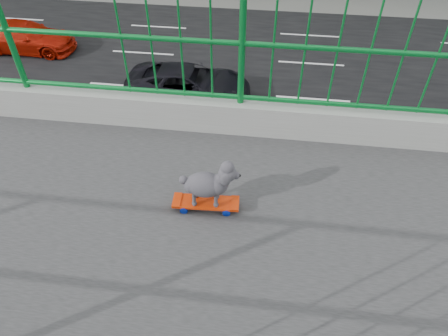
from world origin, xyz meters
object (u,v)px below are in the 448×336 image
car_2 (189,84)px  car_5 (8,187)px  car_1 (398,149)px  poodle (208,183)px  skateboard (206,203)px  car_6 (18,120)px  car_3 (25,37)px

car_2 → car_5: size_ratio=1.16×
car_5 → car_1: bearing=105.3°
poodle → car_1: poodle is taller
skateboard → car_6: size_ratio=0.10×
poodle → car_6: 13.85m
skateboard → car_5: size_ratio=0.12×
skateboard → car_6: bearing=-139.5°
car_3 → car_6: size_ratio=0.91×
skateboard → car_5: bearing=-131.7°
car_2 → car_5: car_5 is taller
skateboard → poodle: poodle is taller
car_5 → poodle: bearing=51.5°
car_2 → car_3: size_ratio=1.06×
car_5 → car_6: size_ratio=0.84×
poodle → car_5: 11.15m
car_2 → car_6: bearing=120.0°
car_5 → car_6: bearing=-156.7°
car_1 → car_3: car_1 is taller
skateboard → car_3: 20.06m
car_1 → car_3: 17.31m
poodle → car_2: 14.00m
skateboard → car_3: size_ratio=0.11×
car_1 → car_2: bearing=-113.0°
skateboard → car_6: 13.74m
skateboard → car_2: skateboard is taller
skateboard → car_1: skateboard is taller
car_6 → skateboard: bearing=43.7°
car_1 → car_5: size_ratio=1.09×
car_1 → car_6: bearing=-90.0°
car_6 → car_1: bearing=90.0°
car_1 → skateboard: bearing=-27.9°
skateboard → car_2: (-12.01, -2.87, -6.36)m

